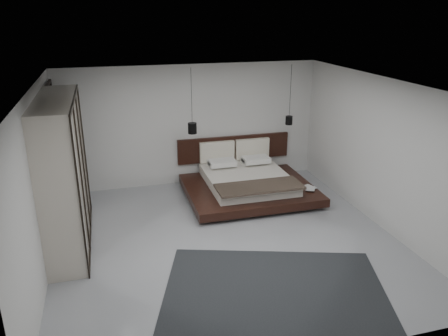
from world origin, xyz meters
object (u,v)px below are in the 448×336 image
object	(u,v)px
pendant_left	(192,128)
wardrobe	(64,173)
bed	(247,182)
lattice_screen	(56,146)
rug	(275,293)
pendant_right	(289,120)

from	to	relation	value
pendant_left	wardrobe	bearing A→B (deg)	-147.99
wardrobe	bed	bearing A→B (deg)	17.58
lattice_screen	rug	distance (m)	5.40
rug	bed	bearing A→B (deg)	78.27
bed	pendant_left	bearing A→B (deg)	159.07
pendant_left	rug	size ratio (longest dim) A/B	0.43
lattice_screen	bed	bearing A→B (deg)	-7.79
lattice_screen	pendant_right	bearing A→B (deg)	-1.22
pendant_right	rug	bearing A→B (deg)	-114.99
pendant_left	pendant_right	xyz separation A→B (m)	(2.27, 0.00, 0.03)
pendant_right	wardrobe	bearing A→B (deg)	-161.62
pendant_right	lattice_screen	bearing A→B (deg)	178.78
lattice_screen	bed	distance (m)	4.12
pendant_left	pendant_right	distance (m)	2.27
pendant_right	rug	world-z (taller)	pendant_right
lattice_screen	rug	size ratio (longest dim) A/B	0.80
lattice_screen	rug	xyz separation A→B (m)	(3.21, -4.15, -1.29)
bed	pendant_right	world-z (taller)	pendant_right
bed	pendant_left	world-z (taller)	pendant_left
lattice_screen	pendant_left	world-z (taller)	pendant_left
bed	rug	xyz separation A→B (m)	(-0.75, -3.61, -0.28)
bed	pendant_right	xyz separation A→B (m)	(1.13, 0.43, 1.25)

